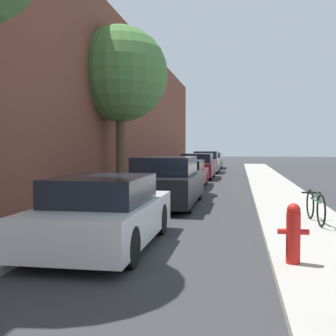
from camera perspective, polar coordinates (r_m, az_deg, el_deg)
name	(u,v)px	position (r m, az deg, el deg)	size (l,w,h in m)	color
ground_plane	(201,195)	(15.87, 4.53, -3.66)	(120.00, 120.00, 0.00)	#333335
sidewalk_left	(127,192)	(16.37, -5.65, -3.25)	(2.00, 52.00, 0.12)	#ADA89E
sidewalk_right	(280,195)	(15.87, 15.03, -3.54)	(2.00, 52.00, 0.12)	#ADA89E
building_facade_left	(93,95)	(16.80, -10.23, 9.81)	(0.70, 52.00, 7.69)	brown
parked_car_white	(104,213)	(7.70, -8.68, -6.09)	(1.77, 3.97, 1.30)	black
parked_car_black	(166,182)	(12.93, -0.22, -1.96)	(1.91, 4.63, 1.51)	black
parked_car_red	(184,174)	(18.66, 2.26, -0.84)	(1.81, 4.68, 1.22)	black
parked_car_maroon	(197,166)	(23.83, 4.03, 0.22)	(1.85, 4.21, 1.43)	black
parked_car_silver	(206,162)	(29.22, 5.24, 0.75)	(1.76, 3.96, 1.49)	black
parked_car_champagne	(211,161)	(34.86, 5.87, 1.01)	(1.80, 4.35, 1.32)	black
street_tree_far	(120,75)	(16.89, -6.52, 12.53)	(3.74, 3.74, 6.42)	brown
fire_hydrant	(293,233)	(6.43, 16.71, -8.42)	(0.44, 0.20, 0.88)	red
bicycle	(315,207)	(9.97, 19.45, -4.99)	(0.44, 1.71, 0.70)	black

